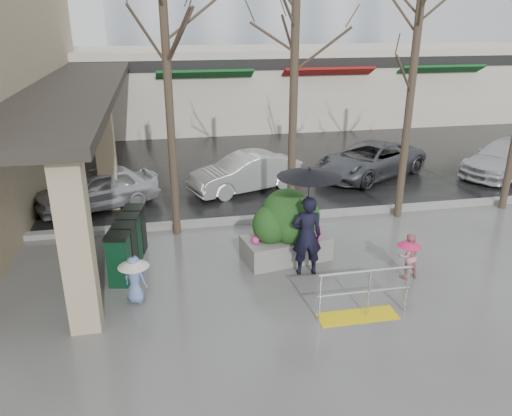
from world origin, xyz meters
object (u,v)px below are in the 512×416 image
object	(u,v)px
car_c	(370,160)
car_d	(506,158)
handrail	(362,300)
tree_midwest	(295,30)
car_a	(97,188)
car_b	(246,173)
child_pink	(408,253)
tree_mideast	(416,45)
woman	(308,212)
child_blue	(134,274)
planter	(287,226)
news_boxes	(128,243)
tree_west	(165,38)

from	to	relation	value
car_c	car_d	bearing A→B (deg)	53.59
handrail	tree_midwest	world-z (taller)	tree_midwest
car_a	car_c	size ratio (longest dim) A/B	0.82
handrail	car_b	world-z (taller)	car_b
handrail	child_pink	distance (m)	2.11
tree_mideast	woman	distance (m)	5.75
tree_midwest	tree_mideast	bearing A→B (deg)	-0.00
tree_midwest	child_blue	size ratio (longest dim) A/B	6.72
handrail	car_a	size ratio (longest dim) A/B	0.51
handrail	child_blue	size ratio (longest dim) A/B	1.82
planter	news_boxes	size ratio (longest dim) A/B	1.01
tree_midwest	news_boxes	world-z (taller)	tree_midwest
child_blue	car_a	bearing A→B (deg)	-46.77
tree_mideast	child_pink	bearing A→B (deg)	-113.30
child_blue	woman	bearing A→B (deg)	-141.55
handrail	car_b	distance (m)	8.04
tree_midwest	tree_mideast	distance (m)	3.32
woman	car_b	bearing A→B (deg)	-82.16
tree_midwest	child_pink	distance (m)	6.07
tree_mideast	news_boxes	world-z (taller)	tree_mideast
car_c	child_blue	bearing A→B (deg)	-76.56
child_blue	news_boxes	size ratio (longest dim) A/B	0.48
child_blue	car_b	xyz separation A→B (m)	(3.48, 6.55, -0.00)
woman	car_b	xyz separation A→B (m)	(-0.33, 6.05, -0.88)
car_a	woman	bearing A→B (deg)	22.19
car_d	tree_mideast	bearing A→B (deg)	-90.32
handrail	woman	bearing A→B (deg)	105.93
child_pink	car_b	xyz separation A→B (m)	(-2.52, 6.67, 0.04)
news_boxes	car_a	size ratio (longest dim) A/B	0.59
child_blue	car_c	size ratio (longest dim) A/B	0.23
child_blue	car_d	xyz separation A→B (m)	(13.32, 6.50, -0.00)
car_c	car_d	distance (m)	5.13
news_boxes	car_c	world-z (taller)	car_c
tree_west	planter	bearing A→B (deg)	-38.67
tree_midwest	car_d	xyz separation A→B (m)	(9.12, 3.13, -4.60)
car_b	car_c	bearing A→B (deg)	78.82
handrail	child_blue	world-z (taller)	child_blue
tree_mideast	planter	world-z (taller)	tree_mideast
news_boxes	tree_midwest	bearing A→B (deg)	31.89
child_pink	car_a	xyz separation A→B (m)	(-7.27, 5.93, 0.04)
tree_west	car_d	size ratio (longest dim) A/B	1.57
tree_mideast	child_blue	world-z (taller)	tree_mideast
car_b	child_blue	bearing A→B (deg)	-47.55
woman	child_pink	distance (m)	2.46
car_c	handrail	bearing A→B (deg)	-51.99
child_pink	woman	bearing A→B (deg)	-19.71
news_boxes	child_pink	bearing A→B (deg)	-5.35
tree_west	child_pink	distance (m)	7.57
woman	child_pink	world-z (taller)	woman
handrail	woman	world-z (taller)	woman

